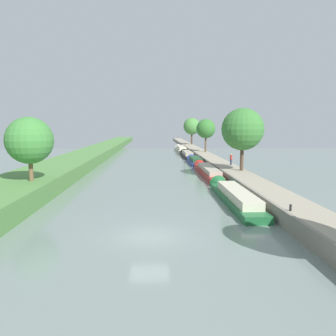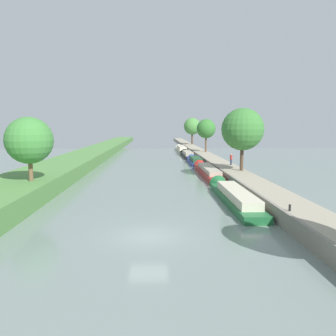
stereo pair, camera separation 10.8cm
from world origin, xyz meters
name	(u,v)px [view 1 (the left image)]	position (x,y,z in m)	size (l,w,h in m)	color
ground_plane	(149,236)	(0.00, 0.00, 0.00)	(160.00, 160.00, 0.00)	slate
right_towpath	(317,225)	(10.84, 0.00, 0.60)	(3.10, 260.00, 1.19)	#9E937F
stone_quay	(291,225)	(9.17, 0.00, 0.62)	(0.25, 260.00, 1.24)	gray
narrowboat_green	(233,195)	(7.68, 9.51, 0.54)	(2.09, 14.97, 2.03)	#1E6033
narrowboat_red	(207,171)	(7.88, 25.89, 0.56)	(1.94, 16.32, 1.87)	maroon
narrowboat_blue	(195,161)	(7.79, 39.69, 0.52)	(1.98, 10.60, 1.93)	#283D93
narrowboat_black	(187,154)	(7.68, 53.27, 0.54)	(2.01, 14.06, 1.99)	black
narrowboat_cream	(181,149)	(7.60, 69.17, 0.61)	(2.11, 17.09, 2.09)	beige
tree_rightbank_midnear	(243,129)	(11.59, 21.45, 6.46)	(5.35, 5.35, 7.96)	#4C3828
tree_rightbank_midfar	(206,129)	(11.70, 52.07, 6.22)	(4.17, 4.17, 7.14)	brown
tree_rightbank_far	(192,126)	(11.99, 81.40, 6.66)	(5.12, 5.12, 8.05)	#4C3828
tree_leftbank_downstream	(29,141)	(-11.23, 11.00, 5.57)	(4.37, 4.37, 6.01)	brown
person_walking	(231,159)	(11.63, 27.50, 2.07)	(0.34, 0.34, 1.66)	#282D42
mooring_bollard_near	(291,208)	(9.59, 1.26, 1.42)	(0.16, 0.16, 0.45)	black
mooring_bollard_far	(185,144)	(9.59, 77.26, 1.42)	(0.16, 0.16, 0.45)	black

